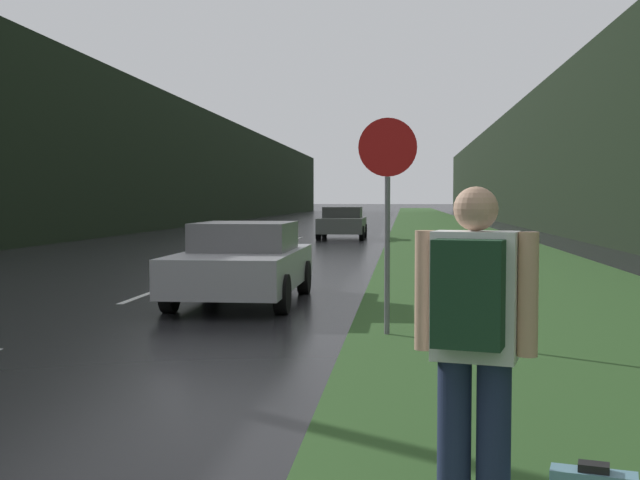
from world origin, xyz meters
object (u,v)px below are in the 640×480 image
Objects in this scene: car_passing_near at (243,262)px; car_passing_far at (342,223)px; stop_sign at (387,199)px; hitchhiker_with_backpack at (473,338)px.

car_passing_near is 1.07× the size of car_passing_far.
car_passing_near is at bearing 128.67° from stop_sign.
stop_sign reaches higher than hitchhiker_with_backpack.
car_passing_far reaches higher than car_passing_near.
stop_sign is 6.18m from hitchhiker_with_backpack.
car_passing_far is (0.00, 21.93, 0.03)m from car_passing_near.
stop_sign reaches higher than car_passing_near.
car_passing_near is at bearing 90.00° from car_passing_far.
car_passing_near is 21.93m from car_passing_far.
car_passing_near is at bearing 122.54° from hitchhiker_with_backpack.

